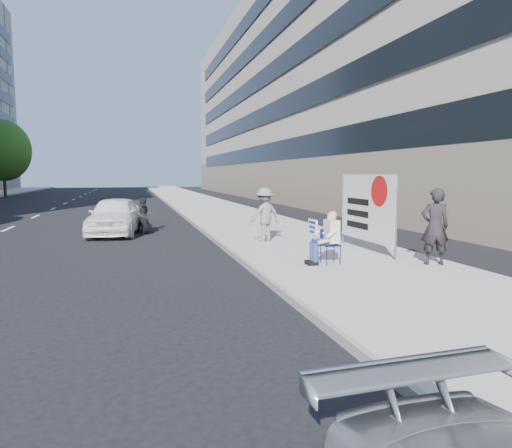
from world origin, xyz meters
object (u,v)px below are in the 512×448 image
object	(u,v)px
seated_protester	(326,235)
protest_banner	(367,208)
pedestrian_woman	(435,227)
motorcycle	(144,217)
jogger	(265,215)
white_sedan_near	(115,216)

from	to	relation	value
seated_protester	protest_banner	world-z (taller)	protest_banner
pedestrian_woman	motorcycle	distance (m)	11.60
jogger	pedestrian_woman	world-z (taller)	pedestrian_woman
seated_protester	white_sedan_near	bearing A→B (deg)	121.91
pedestrian_woman	jogger	bearing A→B (deg)	-41.12
jogger	motorcycle	world-z (taller)	jogger
jogger	motorcycle	bearing A→B (deg)	-70.20
protest_banner	jogger	bearing A→B (deg)	131.91
protest_banner	pedestrian_woman	bearing A→B (deg)	-75.01
pedestrian_woman	protest_banner	size ratio (longest dim) A/B	0.61
seated_protester	protest_banner	bearing A→B (deg)	37.65
white_sedan_near	motorcycle	xyz separation A→B (m)	(1.13, 0.33, -0.10)
jogger	white_sedan_near	size ratio (longest dim) A/B	0.41
seated_protester	pedestrian_woman	distance (m)	2.65
pedestrian_woman	motorcycle	xyz separation A→B (m)	(-6.62, 9.51, -0.45)
white_sedan_near	motorcycle	world-z (taller)	white_sedan_near
white_sedan_near	motorcycle	bearing A→B (deg)	24.08
motorcycle	white_sedan_near	bearing A→B (deg)	-167.59
protest_banner	motorcycle	xyz separation A→B (m)	(-6.02, 7.25, -0.76)
motorcycle	jogger	bearing A→B (deg)	-55.46
motorcycle	pedestrian_woman	bearing A→B (deg)	-59.01
protest_banner	white_sedan_near	bearing A→B (deg)	135.92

